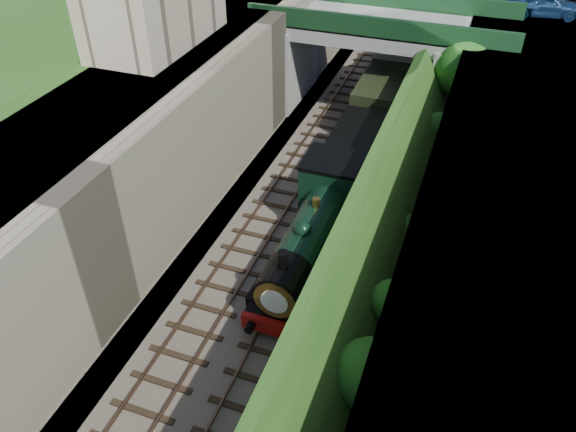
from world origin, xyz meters
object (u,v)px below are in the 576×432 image
at_px(road_bridge, 389,55).
at_px(tree, 467,70).
at_px(tender, 355,157).
at_px(car_blue, 544,4).
at_px(locomotive, 314,234).

bearing_deg(road_bridge, tree, -25.28).
relative_size(road_bridge, tree, 2.42).
distance_m(tree, tender, 8.70).
distance_m(road_bridge, car_blue, 9.82).
bearing_deg(tender, tree, 54.71).
distance_m(road_bridge, locomotive, 16.52).
xyz_separation_m(car_blue, locomotive, (-8.26, -20.27, -5.13)).
height_order(tree, tender, tree).
xyz_separation_m(road_bridge, locomotive, (0.26, -16.37, -2.18)).
bearing_deg(car_blue, locomotive, 149.04).
xyz_separation_m(road_bridge, car_blue, (8.52, 3.90, 2.94)).
bearing_deg(tree, locomotive, -108.58).
bearing_deg(tender, road_bridge, 91.63).
bearing_deg(locomotive, car_blue, 67.82).
distance_m(road_bridge, tender, 9.34).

